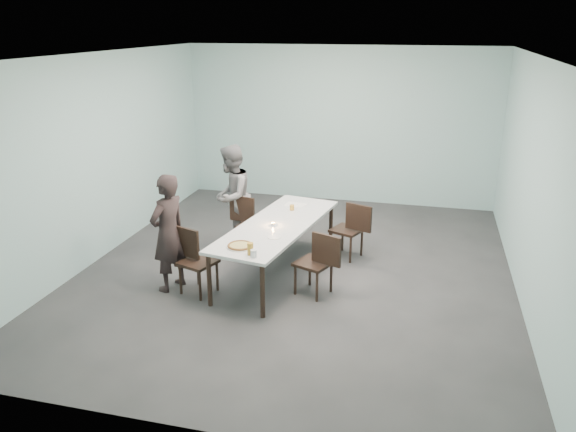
% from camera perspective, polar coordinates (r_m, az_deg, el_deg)
% --- Properties ---
extents(ground, '(7.00, 7.00, 0.00)m').
position_cam_1_polar(ground, '(8.17, 0.90, -5.48)').
color(ground, '#333335').
rests_on(ground, ground).
extents(room_shell, '(6.02, 7.02, 3.01)m').
position_cam_1_polar(room_shell, '(7.55, 0.97, 8.62)').
color(room_shell, '#A7D2D2').
rests_on(room_shell, ground).
extents(table, '(1.31, 2.71, 0.75)m').
position_cam_1_polar(table, '(7.80, -1.13, -1.19)').
color(table, white).
rests_on(table, ground).
extents(chair_near_left, '(0.65, 0.53, 0.87)m').
position_cam_1_polar(chair_near_left, '(7.46, -9.61, -4.03)').
color(chair_near_left, black).
rests_on(chair_near_left, ground).
extents(chair_far_left, '(0.64, 0.49, 0.87)m').
position_cam_1_polar(chair_far_left, '(8.68, -4.02, -0.44)').
color(chair_far_left, black).
rests_on(chair_far_left, ground).
extents(chair_near_right, '(0.65, 0.55, 0.87)m').
position_cam_1_polar(chair_near_right, '(7.26, 3.15, -4.45)').
color(chair_near_right, black).
rests_on(chair_near_right, ground).
extents(chair_far_right, '(0.65, 0.55, 0.87)m').
position_cam_1_polar(chair_far_right, '(8.44, 6.49, -1.08)').
color(chair_far_right, black).
rests_on(chair_far_right, ground).
extents(diner_near, '(0.55, 0.67, 1.58)m').
position_cam_1_polar(diner_near, '(7.49, -12.06, -1.70)').
color(diner_near, black).
rests_on(diner_near, ground).
extents(diner_far, '(0.63, 0.80, 1.63)m').
position_cam_1_polar(diner_far, '(8.82, -5.76, 1.99)').
color(diner_far, slate).
rests_on(diner_far, ground).
extents(pizza, '(0.34, 0.34, 0.04)m').
position_cam_1_polar(pizza, '(7.01, -4.88, -3.03)').
color(pizza, white).
rests_on(pizza, table).
extents(side_plate, '(0.18, 0.18, 0.01)m').
position_cam_1_polar(side_plate, '(7.29, -1.39, -2.16)').
color(side_plate, white).
rests_on(side_plate, table).
extents(beer_glass, '(0.08, 0.08, 0.15)m').
position_cam_1_polar(beer_glass, '(6.76, -3.85, -3.35)').
color(beer_glass, gold).
rests_on(beer_glass, table).
extents(water_tumbler, '(0.08, 0.08, 0.09)m').
position_cam_1_polar(water_tumbler, '(6.70, -3.50, -3.81)').
color(water_tumbler, silver).
rests_on(water_tumbler, table).
extents(tealight, '(0.06, 0.06, 0.05)m').
position_cam_1_polar(tealight, '(7.71, -1.54, -0.84)').
color(tealight, silver).
rests_on(tealight, table).
extents(amber_tumbler, '(0.07, 0.07, 0.08)m').
position_cam_1_polar(amber_tumbler, '(8.33, 0.41, 0.87)').
color(amber_tumbler, gold).
rests_on(amber_tumbler, table).
extents(menu, '(0.33, 0.27, 0.01)m').
position_cam_1_polar(menu, '(8.58, 0.74, 1.16)').
color(menu, silver).
rests_on(menu, table).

